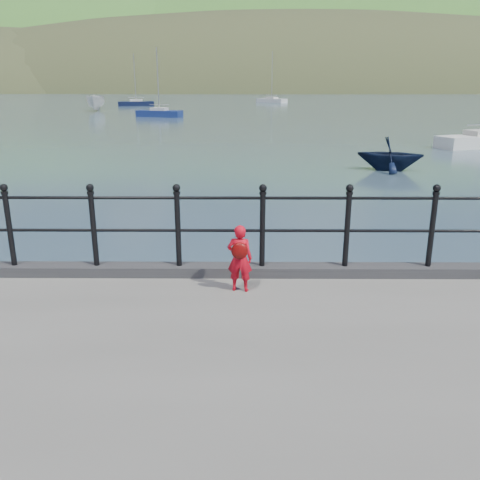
{
  "coord_description": "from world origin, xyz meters",
  "views": [
    {
      "loc": [
        0.33,
        -7.06,
        3.7
      ],
      "look_at": [
        0.28,
        -0.2,
        1.55
      ],
      "focal_mm": 38.0,
      "sensor_mm": 36.0,
      "label": 1
    }
  ],
  "objects_px": {
    "launch_white": "(96,103)",
    "sailboat_deep": "(272,101)",
    "sailboat_port": "(159,114)",
    "railing": "(220,220)",
    "launch_navy": "(390,154)",
    "sailboat_left": "(136,104)",
    "child": "(240,258)"
  },
  "relations": [
    {
      "from": "launch_navy",
      "to": "sailboat_port",
      "type": "distance_m",
      "value": 37.71
    },
    {
      "from": "launch_navy",
      "to": "railing",
      "type": "bearing_deg",
      "value": 171.39
    },
    {
      "from": "sailboat_port",
      "to": "sailboat_left",
      "type": "bearing_deg",
      "value": 122.99
    },
    {
      "from": "launch_navy",
      "to": "sailboat_deep",
      "type": "distance_m",
      "value": 73.79
    },
    {
      "from": "sailboat_port",
      "to": "sailboat_deep",
      "type": "bearing_deg",
      "value": 86.47
    },
    {
      "from": "sailboat_left",
      "to": "launch_navy",
      "type": "bearing_deg",
      "value": -79.6
    },
    {
      "from": "railing",
      "to": "child",
      "type": "bearing_deg",
      "value": -63.89
    },
    {
      "from": "launch_navy",
      "to": "sailboat_left",
      "type": "distance_m",
      "value": 64.58
    },
    {
      "from": "railing",
      "to": "launch_white",
      "type": "distance_m",
      "value": 63.72
    },
    {
      "from": "sailboat_deep",
      "to": "child",
      "type": "bearing_deg",
      "value": -49.11
    },
    {
      "from": "sailboat_port",
      "to": "railing",
      "type": "bearing_deg",
      "value": -63.6
    },
    {
      "from": "launch_navy",
      "to": "sailboat_deep",
      "type": "bearing_deg",
      "value": 16.14
    },
    {
      "from": "railing",
      "to": "sailboat_left",
      "type": "distance_m",
      "value": 77.15
    },
    {
      "from": "launch_white",
      "to": "sailboat_port",
      "type": "xyz_separation_m",
      "value": [
        9.97,
        -11.41,
        -0.71
      ]
    },
    {
      "from": "launch_white",
      "to": "sailboat_port",
      "type": "bearing_deg",
      "value": -56.21
    },
    {
      "from": "child",
      "to": "sailboat_left",
      "type": "bearing_deg",
      "value": -68.21
    },
    {
      "from": "child",
      "to": "launch_navy",
      "type": "distance_m",
      "value": 16.91
    },
    {
      "from": "sailboat_deep",
      "to": "sailboat_left",
      "type": "bearing_deg",
      "value": -104.23
    },
    {
      "from": "sailboat_port",
      "to": "launch_navy",
      "type": "bearing_deg",
      "value": -49.51
    },
    {
      "from": "launch_white",
      "to": "railing",
      "type": "bearing_deg",
      "value": -80.22
    },
    {
      "from": "child",
      "to": "sailboat_deep",
      "type": "bearing_deg",
      "value": -83.99
    },
    {
      "from": "launch_navy",
      "to": "sailboat_left",
      "type": "xyz_separation_m",
      "value": [
        -23.21,
        60.26,
        -0.38
      ]
    },
    {
      "from": "launch_white",
      "to": "sailboat_left",
      "type": "bearing_deg",
      "value": 73.92
    },
    {
      "from": "launch_white",
      "to": "sailboat_deep",
      "type": "bearing_deg",
      "value": 41.81
    },
    {
      "from": "railing",
      "to": "sailboat_port",
      "type": "xyz_separation_m",
      "value": [
        -8.81,
        49.47,
        -1.48
      ]
    },
    {
      "from": "sailboat_left",
      "to": "sailboat_deep",
      "type": "relative_size",
      "value": 0.89
    },
    {
      "from": "child",
      "to": "sailboat_left",
      "type": "height_order",
      "value": "sailboat_left"
    },
    {
      "from": "child",
      "to": "launch_navy",
      "type": "height_order",
      "value": "child"
    },
    {
      "from": "railing",
      "to": "launch_navy",
      "type": "bearing_deg",
      "value": 66.22
    },
    {
      "from": "launch_white",
      "to": "sailboat_left",
      "type": "distance_m",
      "value": 14.65
    },
    {
      "from": "sailboat_port",
      "to": "child",
      "type": "bearing_deg",
      "value": -63.4
    },
    {
      "from": "child",
      "to": "sailboat_deep",
      "type": "height_order",
      "value": "sailboat_deep"
    }
  ]
}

